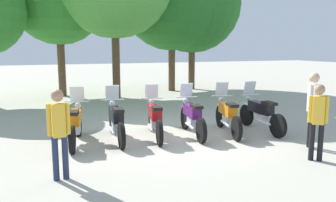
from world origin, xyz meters
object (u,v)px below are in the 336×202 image
motorcycle_4 (227,115)px  motorcycle_2 (155,118)px  motorcycle_3 (192,116)px  motorcycle_5 (260,113)px  motorcycle_0 (75,123)px  tree_4 (192,4)px  person_2 (313,104)px  person_1 (59,128)px  motorcycle_1 (116,120)px  person_0 (318,117)px

motorcycle_4 → motorcycle_2: bearing=95.5°
motorcycle_2 → motorcycle_3: same height
motorcycle_4 → motorcycle_5: same height
motorcycle_0 → tree_4: (7.48, 9.07, 4.18)m
person_2 → person_1: bearing=-152.8°
motorcycle_0 → motorcycle_2: (2.03, -0.13, 0.00)m
tree_4 → person_2: bearing=-101.5°
motorcycle_5 → person_2: size_ratio=1.22×
motorcycle_1 → motorcycle_3: same height
motorcycle_0 → motorcycle_5: bearing=-84.2°
person_2 → tree_4: tree_4 is taller
motorcycle_1 → person_1: person_1 is taller
person_1 → person_2: bearing=85.6°
motorcycle_2 → tree_4: tree_4 is taller
motorcycle_2 → motorcycle_5: 3.08m
motorcycle_1 → motorcycle_4: bearing=-93.1°
motorcycle_3 → person_1: person_1 is taller
person_1 → person_2: person_2 is taller
motorcycle_4 → tree_4: tree_4 is taller
motorcycle_4 → motorcycle_0: bearing=98.0°
motorcycle_3 → person_2: person_2 is taller
motorcycle_4 → person_2: 2.33m
motorcycle_2 → tree_4: size_ratio=0.29×
motorcycle_4 → person_2: person_2 is taller
motorcycle_2 → motorcycle_3: 1.03m
person_0 → person_1: (-5.10, 0.88, 0.02)m
motorcycle_1 → motorcycle_5: 4.10m
motorcycle_1 → motorcycle_4: same height
person_2 → motorcycle_2: bearing=172.0°
motorcycle_5 → person_0: size_ratio=1.34×
motorcycle_2 → person_2: (3.11, -2.30, 0.55)m
motorcycle_0 → motorcycle_2: size_ratio=1.00×
motorcycle_0 → person_1: size_ratio=1.31×
motorcycle_3 → person_0: size_ratio=1.34×
motorcycle_0 → person_1: 2.41m
motorcycle_1 → person_0: person_0 is taller
motorcycle_3 → tree_4: (4.44, 9.37, 4.18)m
motorcycle_0 → motorcycle_2: bearing=-81.3°
motorcycle_5 → person_1: 5.89m
motorcycle_1 → tree_4: 11.93m
motorcycle_0 → person_0: 5.59m
motorcycle_5 → person_0: person_0 is taller
motorcycle_4 → motorcycle_5: (1.01, -0.13, 0.00)m
motorcycle_2 → person_2: 3.91m
motorcycle_4 → person_1: size_ratio=1.30×
motorcycle_2 → motorcycle_5: bearing=-86.9°
person_2 → tree_4: bearing=107.0°
motorcycle_2 → motorcycle_5: size_ratio=0.99×
motorcycle_3 → motorcycle_2: bearing=89.7°
motorcycle_0 → person_1: bearing=179.3°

